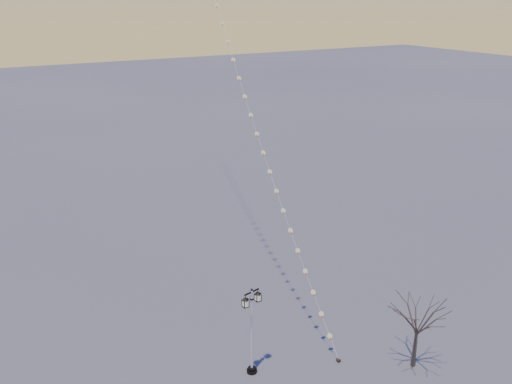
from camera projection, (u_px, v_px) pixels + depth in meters
street_lamp at (252, 327)px, 28.79m from camera, size 1.29×0.64×5.16m
bare_tree at (418, 319)px, 29.27m from camera, size 2.59×2.59×4.30m
kite_train at (227, 9)px, 37.92m from camera, size 3.38×32.31×36.90m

